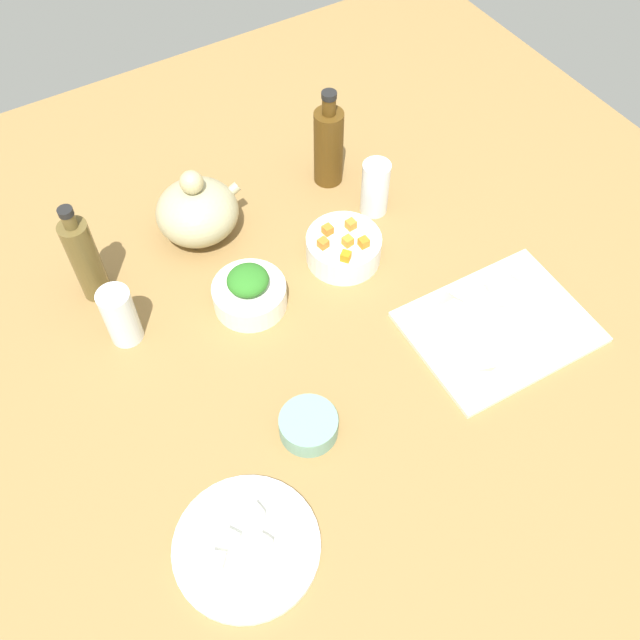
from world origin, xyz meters
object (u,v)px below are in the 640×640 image
at_px(bottle_1, 85,259).
at_px(teapot, 197,211).
at_px(drinking_glass_0, 120,316).
at_px(bowl_carrots, 344,248).
at_px(bowl_small_side, 309,426).
at_px(bottle_0, 328,145).
at_px(drinking_glass_1, 375,188).
at_px(cutting_board, 499,327).
at_px(plate_tofu, 247,546).
at_px(bowl_greens, 250,295).

bearing_deg(bottle_1, teapot, 8.85).
xyz_separation_m(bottle_1, drinking_glass_0, (0.01, -0.13, -0.04)).
height_order(bowl_carrots, bottle_1, bottle_1).
height_order(bowl_small_side, bottle_1, bottle_1).
xyz_separation_m(bottle_0, drinking_glass_1, (0.03, -0.13, -0.03)).
xyz_separation_m(bowl_carrots, teapot, (-0.21, 0.21, 0.03)).
bearing_deg(bottle_1, cutting_board, -37.61).
height_order(bowl_small_side, drinking_glass_1, drinking_glass_1).
bearing_deg(bowl_small_side, bottle_0, 55.55).
bearing_deg(plate_tofu, teapot, 70.56).
bearing_deg(bottle_0, plate_tofu, -130.06).
distance_m(plate_tofu, bottle_0, 0.83).
relative_size(cutting_board, bowl_small_side, 3.29).
height_order(cutting_board, teapot, teapot).
bearing_deg(bottle_0, drinking_glass_0, -162.69).
height_order(cutting_board, bowl_carrots, bowl_carrots).
distance_m(plate_tofu, teapot, 0.67).
relative_size(bowl_greens, drinking_glass_1, 1.14).
bearing_deg(plate_tofu, bowl_small_side, 33.80).
distance_m(cutting_board, bowl_small_side, 0.41).
xyz_separation_m(teapot, drinking_glass_0, (-0.23, -0.16, -0.00)).
distance_m(bowl_greens, teapot, 0.22).
bearing_deg(bottle_1, bowl_greens, -36.68).
distance_m(bowl_greens, drinking_glass_1, 0.35).
height_order(bowl_greens, bowl_small_side, bowl_greens).
height_order(cutting_board, bowl_greens, bowl_greens).
bearing_deg(bottle_0, bottle_1, -175.75).
bearing_deg(bowl_carrots, bottle_0, 66.12).
xyz_separation_m(bowl_small_side, drinking_glass_0, (-0.19, 0.34, 0.04)).
bearing_deg(bowl_greens, bowl_small_side, -98.28).
relative_size(plate_tofu, drinking_glass_1, 1.84).
relative_size(bottle_1, drinking_glass_0, 1.83).
relative_size(cutting_board, plate_tofu, 1.45).
relative_size(drinking_glass_0, drinking_glass_1, 1.00).
distance_m(cutting_board, teapot, 0.63).
relative_size(bowl_small_side, bottle_1, 0.44).
distance_m(cutting_board, drinking_glass_0, 0.69).
bearing_deg(plate_tofu, bottle_1, 91.66).
relative_size(bowl_small_side, teapot, 0.55).
height_order(bowl_carrots, bowl_small_side, bowl_carrots).
bearing_deg(bottle_0, bowl_carrots, -113.88).
bearing_deg(drinking_glass_0, teapot, 35.65).
distance_m(plate_tofu, bowl_greens, 0.47).
bearing_deg(drinking_glass_0, drinking_glass_1, 3.75).
distance_m(bowl_carrots, bottle_1, 0.49).
height_order(plate_tofu, bowl_small_side, bowl_small_side).
xyz_separation_m(bowl_greens, bottle_1, (-0.24, 0.18, 0.07)).
xyz_separation_m(plate_tofu, bowl_carrots, (0.44, 0.42, 0.02)).
bearing_deg(drinking_glass_0, bottle_0, 17.31).
relative_size(plate_tofu, bowl_carrots, 1.52).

